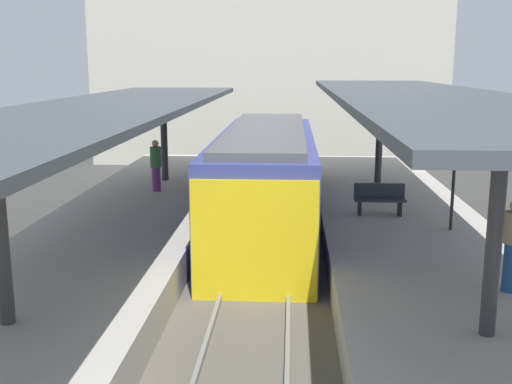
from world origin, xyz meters
name	(u,v)px	position (x,y,z in m)	size (l,w,h in m)	color
ground_plane	(259,282)	(0.00, 0.00, 0.00)	(80.00, 80.00, 0.00)	#383835
platform_left	(101,259)	(-3.80, 0.00, 0.50)	(4.40, 28.00, 1.00)	#ADA8A0
platform_right	(421,265)	(3.80, 0.00, 0.50)	(4.40, 28.00, 1.00)	#ADA8A0
track_ballast	(259,278)	(0.00, 0.00, 0.10)	(3.20, 28.00, 0.20)	#59544C
rail_near_side	(229,270)	(-0.72, 0.00, 0.27)	(0.08, 28.00, 0.14)	slate
rail_far_side	(289,272)	(0.72, 0.00, 0.27)	(0.08, 28.00, 0.14)	slate
commuter_train	(266,182)	(0.00, 3.70, 1.73)	(2.78, 10.93, 3.10)	#38428C
canopy_left	(111,108)	(-3.80, 1.40, 4.02)	(4.18, 21.00, 3.14)	#333335
canopy_right	(418,97)	(3.80, 1.40, 4.31)	(4.18, 21.00, 3.44)	#333335
platform_bench	(379,198)	(3.19, 2.86, 1.46)	(1.40, 0.41, 0.86)	black
platform_sign	(454,166)	(4.78, 1.33, 2.62)	(0.90, 0.08, 2.21)	#262628
passenger_mid_platform	(156,165)	(-3.68, 5.73, 1.87)	(0.36, 0.36, 1.68)	#7A337A
station_building_backdrop	(270,56)	(-0.49, 20.00, 5.50)	(18.00, 6.00, 11.00)	beige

